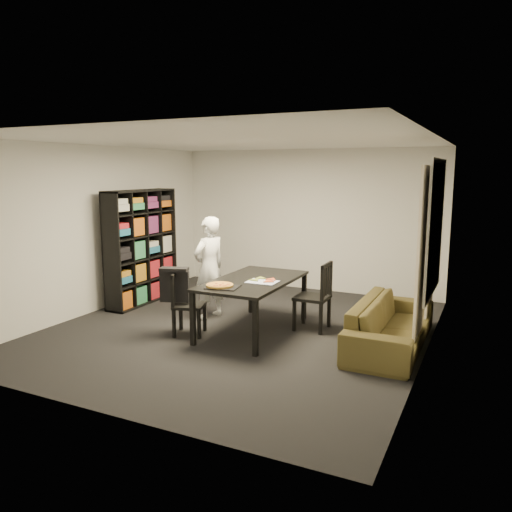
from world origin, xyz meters
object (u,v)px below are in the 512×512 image
at_px(chair_right, 319,292).
at_px(baking_tray, 223,287).
at_px(sofa, 391,324).
at_px(person, 209,268).
at_px(bookshelf, 142,247).
at_px(dining_table, 253,284).
at_px(pepperoni_pizza, 220,285).
at_px(chair_left, 183,299).

bearing_deg(chair_right, baking_tray, -42.23).
bearing_deg(sofa, person, 87.29).
xyz_separation_m(bookshelf, baking_tray, (2.23, -1.20, -0.21)).
relative_size(dining_table, sofa, 0.87).
height_order(bookshelf, person, bookshelf).
height_order(chair_right, pepperoni_pizza, chair_right).
xyz_separation_m(dining_table, baking_tray, (-0.14, -0.59, 0.07)).
relative_size(dining_table, pepperoni_pizza, 5.06).
bearing_deg(bookshelf, chair_right, -2.70).
bearing_deg(baking_tray, pepperoni_pizza, 179.13).
xyz_separation_m(baking_tray, sofa, (1.98, 0.79, -0.45)).
xyz_separation_m(chair_right, person, (-1.69, -0.13, 0.22)).
height_order(dining_table, chair_right, chair_right).
distance_m(dining_table, chair_left, 0.97).
xyz_separation_m(dining_table, pepperoni_pizza, (-0.18, -0.59, 0.09)).
bearing_deg(pepperoni_pizza, chair_right, 46.90).
distance_m(dining_table, sofa, 1.89).
height_order(dining_table, baking_tray, baking_tray).
distance_m(chair_left, baking_tray, 0.71).
xyz_separation_m(bookshelf, dining_table, (2.37, -0.61, -0.28)).
height_order(bookshelf, dining_table, bookshelf).
height_order(person, baking_tray, person).
distance_m(bookshelf, chair_left, 1.99).
distance_m(person, pepperoni_pizza, 1.16).
bearing_deg(person, baking_tray, 57.67).
bearing_deg(baking_tray, person, 129.29).
height_order(baking_tray, sofa, baking_tray).
distance_m(bookshelf, sofa, 4.28).
distance_m(dining_table, baking_tray, 0.61).
height_order(dining_table, sofa, dining_table).
bearing_deg(sofa, dining_table, 96.15).
relative_size(dining_table, chair_left, 2.07).
relative_size(chair_right, pepperoni_pizza, 2.75).
bearing_deg(bookshelf, dining_table, -14.33).
bearing_deg(chair_left, chair_right, -77.32).
relative_size(bookshelf, sofa, 0.93).
bearing_deg(dining_table, sofa, 6.15).
height_order(dining_table, person, person).
bearing_deg(sofa, chair_left, 105.13).
bearing_deg(dining_table, person, 159.77).
bearing_deg(chair_left, dining_table, -75.85).
relative_size(dining_table, baking_tray, 4.43).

